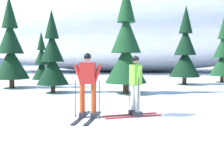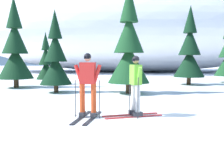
{
  "view_description": "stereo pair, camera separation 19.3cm",
  "coord_description": "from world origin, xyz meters",
  "px_view_note": "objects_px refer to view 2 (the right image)",
  "views": [
    {
      "loc": [
        -1.16,
        -7.49,
        1.65
      ],
      "look_at": [
        -1.38,
        -0.05,
        0.95
      ],
      "focal_mm": 41.95,
      "sensor_mm": 36.0,
      "label": 1
    },
    {
      "loc": [
        -0.96,
        -7.48,
        1.65
      ],
      "look_at": [
        -1.38,
        -0.05,
        0.95
      ],
      "focal_mm": 41.95,
      "sensor_mm": 36.0,
      "label": 2
    }
  ],
  "objects_px": {
    "pine_tree_far_left": "(15,50)",
    "pine_tree_left": "(46,63)",
    "skier_lime_jacket": "(135,85)",
    "skier_red_jacket": "(88,84)",
    "pine_tree_center_right": "(129,48)",
    "pine_tree_center_left": "(56,58)",
    "pine_tree_right": "(189,52)"
  },
  "relations": [
    {
      "from": "skier_lime_jacket",
      "to": "pine_tree_left",
      "type": "distance_m",
      "value": 10.97
    },
    {
      "from": "skier_lime_jacket",
      "to": "pine_tree_far_left",
      "type": "xyz_separation_m",
      "value": [
        -6.73,
        7.4,
        1.3
      ]
    },
    {
      "from": "pine_tree_center_left",
      "to": "pine_tree_center_right",
      "type": "xyz_separation_m",
      "value": [
        3.62,
        -0.17,
        0.47
      ]
    },
    {
      "from": "pine_tree_left",
      "to": "pine_tree_right",
      "type": "relative_size",
      "value": 0.67
    },
    {
      "from": "pine_tree_center_right",
      "to": "pine_tree_right",
      "type": "relative_size",
      "value": 1.02
    },
    {
      "from": "pine_tree_far_left",
      "to": "pine_tree_center_right",
      "type": "xyz_separation_m",
      "value": [
        6.58,
        -2.31,
        -0.02
      ]
    },
    {
      "from": "skier_red_jacket",
      "to": "pine_tree_center_right",
      "type": "xyz_separation_m",
      "value": [
        1.2,
        5.35,
        1.22
      ]
    },
    {
      "from": "pine_tree_left",
      "to": "pine_tree_center_right",
      "type": "distance_m",
      "value": 6.98
    },
    {
      "from": "skier_red_jacket",
      "to": "pine_tree_far_left",
      "type": "relative_size",
      "value": 0.35
    },
    {
      "from": "skier_lime_jacket",
      "to": "pine_tree_center_right",
      "type": "bearing_deg",
      "value": 91.73
    },
    {
      "from": "skier_lime_jacket",
      "to": "pine_tree_far_left",
      "type": "height_order",
      "value": "pine_tree_far_left"
    },
    {
      "from": "skier_lime_jacket",
      "to": "pine_tree_center_right",
      "type": "relative_size",
      "value": 0.34
    },
    {
      "from": "pine_tree_center_right",
      "to": "pine_tree_left",
      "type": "bearing_deg",
      "value": 141.18
    },
    {
      "from": "pine_tree_center_left",
      "to": "pine_tree_right",
      "type": "distance_m",
      "value": 8.82
    },
    {
      "from": "skier_red_jacket",
      "to": "pine_tree_center_left",
      "type": "relative_size",
      "value": 0.45
    },
    {
      "from": "pine_tree_center_right",
      "to": "skier_red_jacket",
      "type": "bearing_deg",
      "value": -102.6
    },
    {
      "from": "pine_tree_center_left",
      "to": "pine_tree_center_right",
      "type": "bearing_deg",
      "value": -2.71
    },
    {
      "from": "pine_tree_far_left",
      "to": "pine_tree_right",
      "type": "distance_m",
      "value": 10.8
    },
    {
      "from": "skier_red_jacket",
      "to": "pine_tree_center_right",
      "type": "relative_size",
      "value": 0.35
    },
    {
      "from": "pine_tree_left",
      "to": "pine_tree_far_left",
      "type": "bearing_deg",
      "value": -119.9
    },
    {
      "from": "pine_tree_center_left",
      "to": "pine_tree_center_right",
      "type": "distance_m",
      "value": 3.65
    },
    {
      "from": "skier_red_jacket",
      "to": "pine_tree_left",
      "type": "distance_m",
      "value": 10.58
    },
    {
      "from": "skier_red_jacket",
      "to": "pine_tree_right",
      "type": "relative_size",
      "value": 0.36
    },
    {
      "from": "pine_tree_far_left",
      "to": "pine_tree_left",
      "type": "distance_m",
      "value": 2.48
    },
    {
      "from": "pine_tree_left",
      "to": "pine_tree_right",
      "type": "height_order",
      "value": "pine_tree_right"
    },
    {
      "from": "skier_red_jacket",
      "to": "pine_tree_far_left",
      "type": "bearing_deg",
      "value": 125.09
    },
    {
      "from": "pine_tree_far_left",
      "to": "pine_tree_center_left",
      "type": "bearing_deg",
      "value": -35.82
    },
    {
      "from": "pine_tree_center_left",
      "to": "pine_tree_center_right",
      "type": "relative_size",
      "value": 0.78
    },
    {
      "from": "pine_tree_far_left",
      "to": "pine_tree_right",
      "type": "height_order",
      "value": "pine_tree_far_left"
    },
    {
      "from": "pine_tree_left",
      "to": "pine_tree_center_right",
      "type": "xyz_separation_m",
      "value": [
        5.4,
        -4.35,
        0.75
      ]
    },
    {
      "from": "skier_lime_jacket",
      "to": "pine_tree_far_left",
      "type": "distance_m",
      "value": 10.09
    },
    {
      "from": "skier_red_jacket",
      "to": "pine_tree_right",
      "type": "distance_m",
      "value": 11.31
    }
  ]
}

